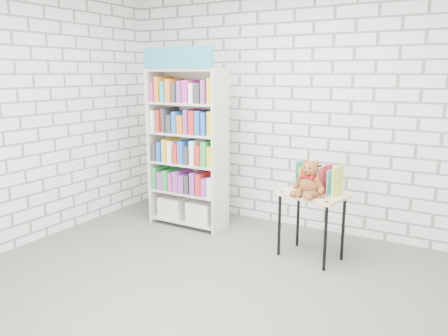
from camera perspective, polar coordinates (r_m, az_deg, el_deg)
The scene contains 6 objects.
ground at distance 3.93m, azimuth -3.01°, elevation -15.72°, with size 4.50×4.50×0.00m, color #4E594B.
room_shell at distance 3.47m, azimuth -3.35°, elevation 11.28°, with size 4.52×4.02×2.81m.
bookshelf at distance 5.26m, azimuth -4.75°, elevation 2.68°, with size 0.95×0.37×2.13m.
display_table at distance 4.44m, azimuth 11.40°, elevation -4.45°, with size 0.71×0.57×0.68m.
table_books at distance 4.47m, azimuth 12.22°, elevation -1.38°, with size 0.47×0.29×0.26m.
teddy_bear at distance 4.29m, azimuth 11.03°, elevation -1.75°, with size 0.33×0.31×0.35m.
Camera 1 is at (1.90, -2.90, 1.85)m, focal length 35.00 mm.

